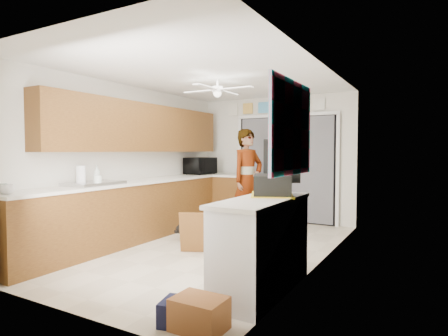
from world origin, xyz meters
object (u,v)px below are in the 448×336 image
at_px(navy_crate, 181,313).
at_px(dog, 194,225).
at_px(microwave, 200,166).
at_px(suitcase, 272,185).
at_px(cardboard_box, 199,314).
at_px(paper_towel_roll, 81,176).
at_px(cup, 7,190).
at_px(man, 248,180).
at_px(soap_bottle, 97,174).

xyz_separation_m(navy_crate, dog, (-1.61, 2.57, 0.11)).
distance_m(microwave, suitcase, 3.69).
bearing_deg(cardboard_box, paper_towel_roll, 158.07).
bearing_deg(dog, cardboard_box, -39.26).
relative_size(cup, suitcase, 0.26).
distance_m(microwave, dog, 1.80).
xyz_separation_m(suitcase, navy_crate, (-0.24, -1.32, -0.95)).
xyz_separation_m(cup, paper_towel_roll, (-0.17, 1.11, 0.08)).
bearing_deg(cup, cardboard_box, 1.16).
relative_size(cup, cardboard_box, 0.32).
height_order(suitcase, dog, suitcase).
distance_m(suitcase, dog, 2.39).
height_order(navy_crate, man, man).
relative_size(paper_towel_roll, man, 0.15).
bearing_deg(navy_crate, dog, 122.09).
xyz_separation_m(suitcase, man, (-1.38, 2.24, -0.15)).
xyz_separation_m(cup, cardboard_box, (2.47, 0.05, -0.86)).
height_order(cup, paper_towel_roll, paper_towel_roll).
distance_m(soap_bottle, paper_towel_roll, 0.28).
xyz_separation_m(microwave, suitcase, (2.62, -2.60, -0.06)).
xyz_separation_m(cardboard_box, man, (-1.31, 3.56, 0.77)).
height_order(paper_towel_roll, navy_crate, paper_towel_roll).
distance_m(microwave, soap_bottle, 2.58).
height_order(microwave, paper_towel_roll, microwave).
distance_m(paper_towel_roll, suitcase, 2.73).
bearing_deg(navy_crate, soap_bottle, 151.46).
distance_m(navy_crate, man, 3.82).
relative_size(cup, man, 0.07).
relative_size(navy_crate, man, 0.18).
xyz_separation_m(cup, navy_crate, (2.30, 0.05, -0.89)).
xyz_separation_m(microwave, soap_bottle, (-0.09, -2.58, -0.03)).
bearing_deg(man, cup, -176.53).
bearing_deg(soap_bottle, microwave, 87.97).
xyz_separation_m(navy_crate, man, (-1.13, 3.56, 0.80)).
bearing_deg(suitcase, microwave, 111.81).
bearing_deg(dog, man, 80.36).
bearing_deg(suitcase, man, 98.17).
relative_size(paper_towel_roll, suitcase, 0.53).
distance_m(soap_bottle, cardboard_box, 3.11).
distance_m(paper_towel_roll, dog, 1.94).
distance_m(microwave, cup, 3.98).
distance_m(paper_towel_roll, cardboard_box, 3.00).
bearing_deg(soap_bottle, man, 58.90).
height_order(man, dog, man).
bearing_deg(soap_bottle, navy_crate, -28.54).
bearing_deg(suitcase, cardboard_box, -116.47).
bearing_deg(cup, suitcase, 28.38).
relative_size(cup, dog, 0.26).
height_order(cardboard_box, man, man).
xyz_separation_m(paper_towel_roll, dog, (0.86, 1.50, -0.87)).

